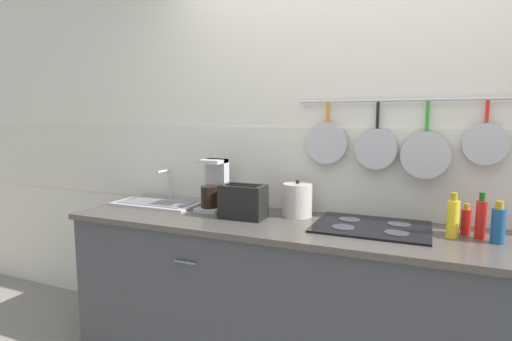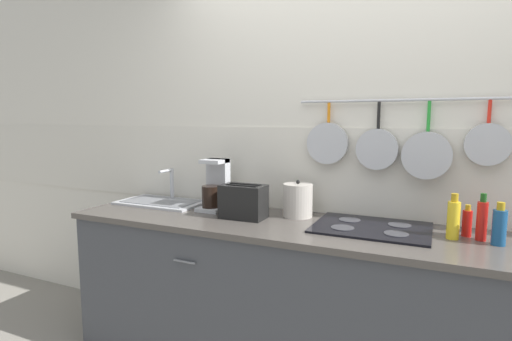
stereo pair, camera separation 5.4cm
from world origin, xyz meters
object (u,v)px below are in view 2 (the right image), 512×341
(coffee_maker, at_px, (215,188))
(bottle_dish_soap, at_px, (453,219))
(bottle_olive_oil, at_px, (499,226))
(kettle, at_px, (298,200))
(bottle_cooking_wine, at_px, (482,220))
(toaster, at_px, (243,201))
(bottle_hot_sauce, at_px, (467,222))

(coffee_maker, height_order, bottle_dish_soap, coffee_maker)
(bottle_olive_oil, bearing_deg, kettle, 172.48)
(bottle_dish_soap, xyz_separation_m, bottle_cooking_wine, (0.12, 0.03, 0.00))
(toaster, relative_size, bottle_dish_soap, 1.24)
(bottle_cooking_wine, bearing_deg, bottle_hot_sauce, 143.27)
(bottle_hot_sauce, bearing_deg, kettle, 177.39)
(coffee_maker, relative_size, bottle_olive_oil, 1.61)
(kettle, bearing_deg, bottle_cooking_wine, -5.09)
(bottle_dish_soap, relative_size, bottle_cooking_wine, 0.98)
(coffee_maker, bearing_deg, toaster, -26.64)
(toaster, xyz_separation_m, kettle, (0.28, 0.17, -0.00))
(coffee_maker, relative_size, bottle_cooking_wine, 1.42)
(bottle_cooking_wine, bearing_deg, toaster, -176.10)
(toaster, relative_size, bottle_cooking_wine, 1.21)
(bottle_hot_sauce, distance_m, bottle_cooking_wine, 0.08)
(toaster, relative_size, kettle, 1.25)
(coffee_maker, bearing_deg, bottle_dish_soap, -3.32)
(bottle_hot_sauce, bearing_deg, bottle_olive_oil, -36.73)
(kettle, height_order, bottle_cooking_wine, bottle_cooking_wine)
(bottle_dish_soap, height_order, bottle_cooking_wine, bottle_cooking_wine)
(toaster, distance_m, bottle_cooking_wine, 1.25)
(coffee_maker, height_order, toaster, coffee_maker)
(kettle, bearing_deg, bottle_dish_soap, -7.82)
(bottle_cooking_wine, bearing_deg, bottle_dish_soap, -166.70)
(bottle_cooking_wine, distance_m, bottle_olive_oil, 0.09)
(kettle, height_order, bottle_dish_soap, bottle_dish_soap)
(bottle_hot_sauce, bearing_deg, bottle_cooking_wine, -36.73)
(coffee_maker, xyz_separation_m, bottle_hot_sauce, (1.46, -0.01, -0.07))
(coffee_maker, height_order, bottle_cooking_wine, coffee_maker)
(bottle_hot_sauce, height_order, bottle_cooking_wine, bottle_cooking_wine)
(bottle_hot_sauce, bearing_deg, toaster, -173.76)
(coffee_maker, distance_m, kettle, 0.56)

